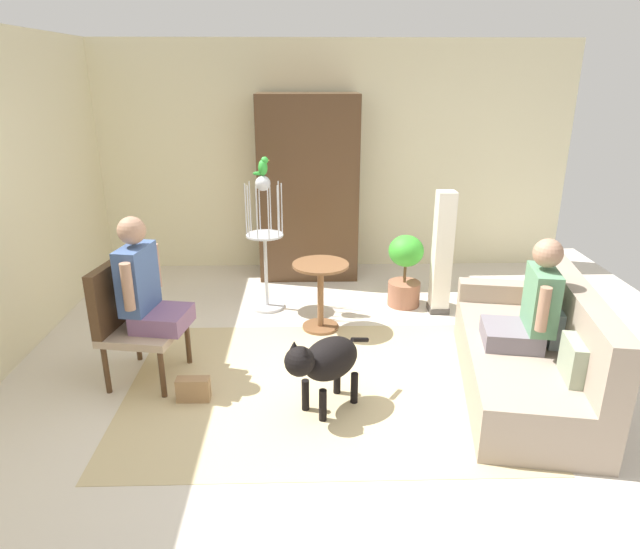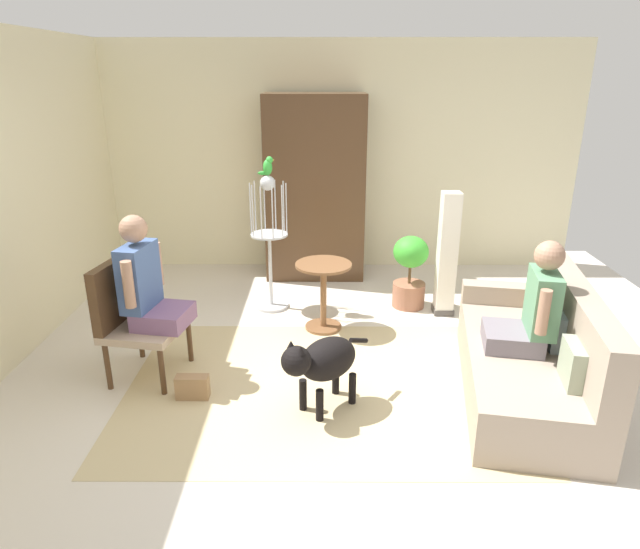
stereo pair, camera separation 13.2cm
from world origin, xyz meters
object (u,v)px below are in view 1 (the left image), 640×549
Objects in this scene: armchair at (129,313)px; couch at (532,354)px; round_end_table at (321,289)px; handbag at (193,389)px; person_on_armchair at (145,285)px; dog at (325,361)px; person_on_couch at (531,305)px; column_lamp at (442,254)px; armoire_cabinet at (308,189)px; potted_plant at (405,269)px; parrot at (263,167)px; bird_cage_stand at (265,247)px.

couch is at bearing -5.19° from armchair.
round_end_table reaches higher than handbag.
dog is at bearing -19.61° from person_on_armchair.
armchair is 3.07m from person_on_couch.
armoire_cabinet is at bearing 138.86° from column_lamp.
armchair reaches higher than potted_plant.
handbag is (0.53, -0.38, -0.47)m from armchair.
parrot reaches higher than handbag.
person_on_armchair is 2.72m from potted_plant.
armoire_cabinet is at bearing 72.12° from handbag.
parrot is (-0.54, 0.52, 1.07)m from round_end_table.
parrot reaches higher than round_end_table.
couch is 3.03× the size of round_end_table.
person_on_couch is 4.57× the size of parrot.
handbag is (-0.99, 0.14, -0.31)m from dog.
handbag is at bearing -104.21° from bird_cage_stand.
couch is 11.04× the size of parrot.
person_on_couch is 2.77m from parrot.
person_on_armchair reaches higher than handbag.
couch is at bearing -35.54° from round_end_table.
column_lamp is at bearing 100.92° from person_on_couch.
parrot is 0.73× the size of handbag.
armoire_cabinet reaches higher than bird_cage_stand.
dog is 1.05m from handbag.
person_on_couch is 1.94m from round_end_table.
potted_plant reaches higher than handbag.
column_lamp is (0.33, -0.18, 0.21)m from potted_plant.
dog is 0.46× the size of bird_cage_stand.
person_on_couch reaches higher than potted_plant.
dog is at bearing -90.17° from round_end_table.
person_on_armchair is 1.51m from dog.
person_on_armchair is (-2.97, 0.26, 0.51)m from couch.
potted_plant is 0.36× the size of armoire_cabinet.
dog is at bearing -88.11° from armoire_cabinet.
armchair is 5.32× the size of parrot.
potted_plant is at bearing 31.49° from round_end_table.
column_lamp reaches higher than handbag.
armchair is at bearing -125.35° from bird_cage_stand.
dog reaches higher than handbag.
handbag is (0.38, -0.35, -0.72)m from person_on_armchair.
round_end_table is at bearing 142.96° from person_on_couch.
armoire_cabinet is at bearing 122.29° from couch.
person_on_armchair is (-2.90, 0.27, 0.09)m from person_on_couch.
dog is 0.30× the size of armoire_cabinet.
person_on_armchair is at bearing 137.40° from handbag.
couch is 3.02m from person_on_armchair.
bird_cage_stand reaches higher than couch.
armchair is 1.93m from parrot.
person_on_couch is 3.17m from armoire_cabinet.
round_end_table reaches higher than dog.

